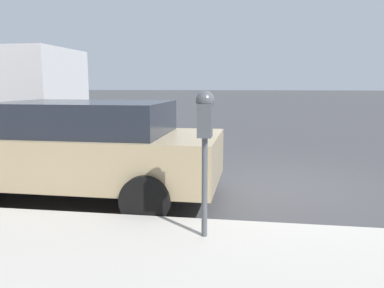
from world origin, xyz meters
name	(u,v)px	position (x,y,z in m)	size (l,w,h in m)	color
ground_plane	(278,186)	(0.00, 0.00, 0.00)	(220.00, 220.00, 0.00)	#424244
parking_meter	(205,126)	(-2.71, 0.97, 1.33)	(0.21, 0.19, 1.52)	#4C5156
car_tan	(80,148)	(-1.14, 3.08, 0.79)	(2.10, 4.34, 1.49)	tan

